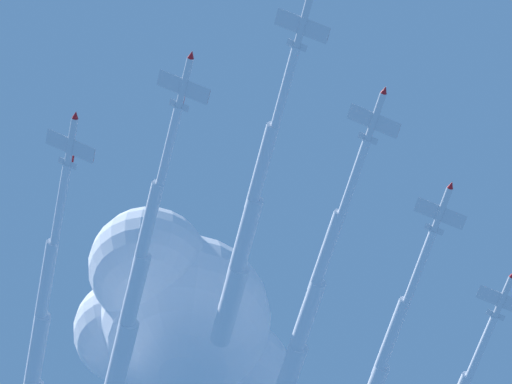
{
  "coord_description": "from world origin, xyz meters",
  "views": [
    {
      "loc": [
        89.99,
        61.86,
        39.91
      ],
      "look_at": [
        0.0,
        0.0,
        205.63
      ],
      "focal_mm": 88.1,
      "sensor_mm": 36.0,
      "label": 1
    }
  ],
  "objects_px": {
    "jet_lead": "(245,241)",
    "jet_starboard_mid": "(37,357)",
    "jet_port_inner": "(306,321)",
    "jet_starboard_inner": "(134,296)"
  },
  "relations": [
    {
      "from": "jet_lead",
      "to": "jet_starboard_mid",
      "type": "height_order",
      "value": "jet_lead"
    },
    {
      "from": "jet_lead",
      "to": "jet_port_inner",
      "type": "height_order",
      "value": "jet_port_inner"
    },
    {
      "from": "jet_lead",
      "to": "jet_starboard_mid",
      "type": "distance_m",
      "value": 42.79
    },
    {
      "from": "jet_starboard_mid",
      "to": "jet_starboard_inner",
      "type": "bearing_deg",
      "value": 88.97
    },
    {
      "from": "jet_port_inner",
      "to": "jet_starboard_mid",
      "type": "xyz_separation_m",
      "value": [
        21.65,
        -41.33,
        -2.93
      ]
    },
    {
      "from": "jet_lead",
      "to": "jet_port_inner",
      "type": "relative_size",
      "value": 0.96
    },
    {
      "from": "jet_lead",
      "to": "jet_starboard_inner",
      "type": "bearing_deg",
      "value": -85.36
    },
    {
      "from": "jet_port_inner",
      "to": "jet_starboard_mid",
      "type": "bearing_deg",
      "value": -62.36
    },
    {
      "from": "jet_lead",
      "to": "jet_starboard_inner",
      "type": "height_order",
      "value": "jet_lead"
    },
    {
      "from": "jet_starboard_mid",
      "to": "jet_lead",
      "type": "bearing_deg",
      "value": 91.82
    }
  ]
}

